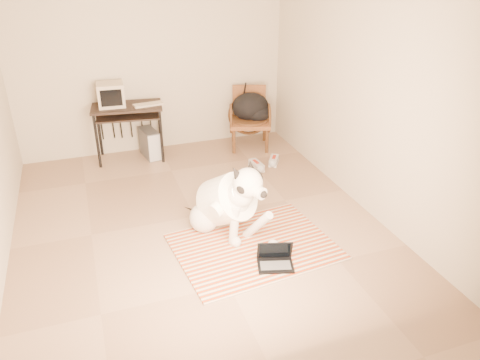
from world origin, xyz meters
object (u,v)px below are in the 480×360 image
dog (227,202)px  laptop (275,259)px  pc_tower (150,143)px  computer_desk (128,114)px  rattan_chair (250,118)px  backpack (252,108)px  crt_monitor (111,95)px

dog → laptop: dog is taller
laptop → pc_tower: pc_tower is taller
dog → computer_desk: dog is taller
pc_tower → rattan_chair: bearing=-3.1°
pc_tower → backpack: backpack is taller
dog → backpack: size_ratio=2.04×
dog → computer_desk: 2.51m
crt_monitor → pc_tower: bearing=-10.6°
computer_desk → laptop: bearing=-72.4°
dog → laptop: size_ratio=2.87×
computer_desk → backpack: (1.87, -0.10, -0.09)m
crt_monitor → backpack: (2.06, -0.17, -0.36)m
laptop → backpack: 3.19m
computer_desk → pc_tower: size_ratio=2.18×
laptop → crt_monitor: bearing=110.3°
dog → pc_tower: dog is taller
laptop → computer_desk: computer_desk is taller
pc_tower → dog: bearing=-79.2°
dog → backpack: (1.14, 2.28, 0.23)m
computer_desk → crt_monitor: crt_monitor is taller
computer_desk → pc_tower: (0.27, -0.01, -0.49)m
pc_tower → backpack: (1.59, -0.08, 0.41)m
dog → crt_monitor: size_ratio=3.03×
dog → backpack: 2.56m
backpack → computer_desk: bearing=177.0°
laptop → crt_monitor: (-1.18, 3.19, 0.90)m
crt_monitor → backpack: bearing=-4.7°
computer_desk → rattan_chair: 1.85m
dog → rattan_chair: size_ratio=1.28×
backpack → pc_tower: bearing=177.0°
dog → crt_monitor: bearing=110.5°
laptop → rattan_chair: rattan_chair is taller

